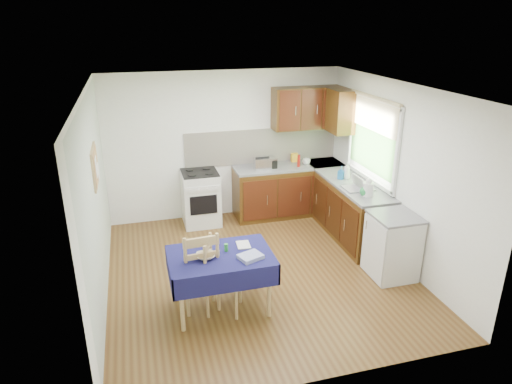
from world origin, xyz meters
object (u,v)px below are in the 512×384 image
object	(u,v)px
chair_near	(220,274)
kettle	(368,188)
dining_table	(221,263)
chair_far	(200,268)
sandwich_press	(267,162)
dish_rack	(358,187)
toaster	(262,164)

from	to	relation	value
chair_near	kettle	xyz separation A→B (m)	(2.33, 0.87, 0.52)
dining_table	chair_far	size ratio (longest dim) A/B	1.17
sandwich_press	kettle	world-z (taller)	kettle
dining_table	dish_rack	world-z (taller)	dish_rack
dining_table	kettle	size ratio (longest dim) A/B	4.58
toaster	kettle	bearing A→B (deg)	-61.71
chair_far	toaster	size ratio (longest dim) A/B	3.65
chair_near	chair_far	bearing A→B (deg)	82.83
dining_table	chair_near	bearing A→B (deg)	-143.96
dining_table	chair_near	distance (m)	0.13
chair_far	chair_near	world-z (taller)	chair_far
toaster	kettle	distance (m)	1.92
chair_far	kettle	size ratio (longest dim) A/B	3.92
chair_near	toaster	bearing A→B (deg)	-5.73
dining_table	chair_far	xyz separation A→B (m)	(-0.23, 0.08, -0.08)
kettle	dish_rack	bearing A→B (deg)	90.10
chair_far	chair_near	bearing A→B (deg)	147.58
chair_far	kettle	distance (m)	2.70
toaster	kettle	size ratio (longest dim) A/B	1.07
dining_table	sandwich_press	size ratio (longest dim) A/B	3.99
chair_near	sandwich_press	xyz separation A→B (m)	(1.32, 2.52, 0.49)
sandwich_press	kettle	bearing A→B (deg)	-49.39
chair_far	dining_table	bearing A→B (deg)	156.23
toaster	dish_rack	world-z (taller)	toaster
toaster	kettle	xyz separation A→B (m)	(1.12, -1.56, 0.02)
dish_rack	sandwich_press	bearing A→B (deg)	105.77
chair_near	kettle	size ratio (longest dim) A/B	3.57
sandwich_press	kettle	size ratio (longest dim) A/B	1.15
dining_table	chair_far	bearing A→B (deg)	139.40
dining_table	kettle	bearing A→B (deg)	-1.36
chair_far	dish_rack	world-z (taller)	dish_rack
chair_far	sandwich_press	size ratio (longest dim) A/B	3.41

